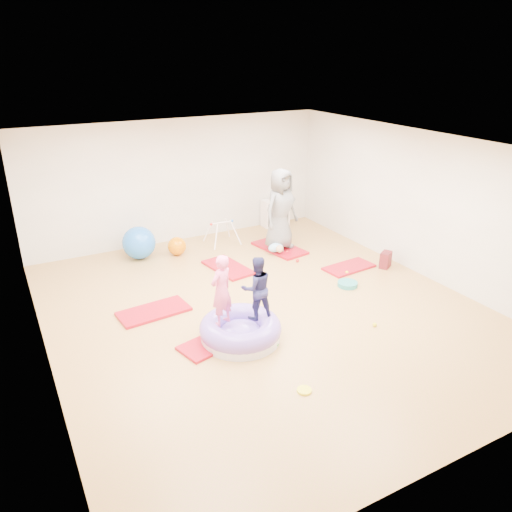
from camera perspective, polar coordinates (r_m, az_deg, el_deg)
room at (r=8.13m, az=1.01°, el=2.54°), size 7.01×8.01×2.81m
gym_mat_front_left at (r=7.79m, az=-4.81°, el=-9.79°), size 1.18×0.79×0.05m
gym_mat_mid_left at (r=8.78m, az=-11.61°, el=-6.22°), size 1.24×0.70×0.05m
gym_mat_center_back at (r=10.29m, az=-3.21°, el=-1.32°), size 0.76×1.25×0.05m
gym_mat_right at (r=10.47m, az=10.57°, el=-1.27°), size 1.11×0.63×0.04m
gym_mat_rear_right at (r=11.29m, az=2.69°, el=0.92°), size 0.85×1.38×0.05m
inflatable_cushion at (r=7.80m, az=-1.79°, el=-8.50°), size 1.27×1.27×0.40m
child_pink at (r=7.39m, az=-3.99°, el=-3.59°), size 0.48×0.41×1.12m
child_navy at (r=7.56m, az=0.08°, el=-3.35°), size 0.55×0.46×1.02m
adult_caregiver at (r=10.95m, az=2.83°, el=5.36°), size 1.00×0.79×1.80m
infant at (r=10.93m, az=2.38°, el=0.95°), size 0.36×0.36×0.21m
ball_pit_balls at (r=9.31m, az=5.05°, el=-3.97°), size 3.22×3.43×0.07m
exercise_ball_blue at (r=10.96m, az=-13.23°, el=1.48°), size 0.71×0.71×0.71m
exercise_ball_orange at (r=11.04m, az=-9.02°, el=1.12°), size 0.40×0.40×0.40m
infant_play_gym at (r=11.48m, az=-3.92°, el=3.06°), size 0.71×0.67×0.54m
cube_shelf at (r=12.74m, az=2.23°, el=4.98°), size 0.68×0.34×0.68m
balance_disc at (r=9.68m, az=10.42°, el=-3.18°), size 0.38×0.38×0.08m
backpack at (r=10.63m, az=14.59°, el=-0.42°), size 0.34×0.30×0.33m
yellow_toy at (r=6.85m, az=5.54°, el=-15.04°), size 0.20×0.20×0.03m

